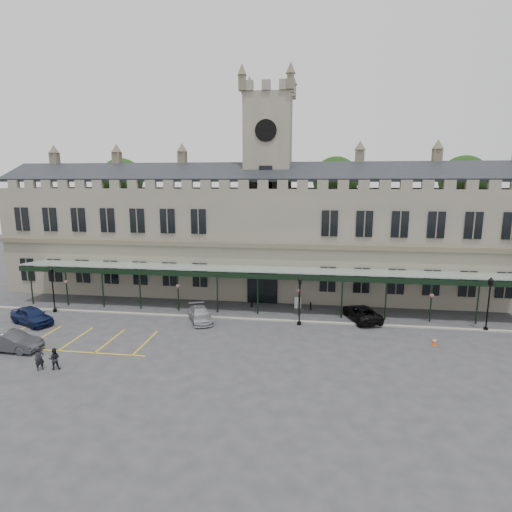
# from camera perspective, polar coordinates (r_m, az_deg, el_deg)

# --- Properties ---
(ground) EXTENTS (140.00, 140.00, 0.00)m
(ground) POSITION_cam_1_polar(r_m,az_deg,el_deg) (32.72, -1.48, -12.34)
(ground) COLOR #303033
(station_building) EXTENTS (60.00, 10.36, 17.30)m
(station_building) POSITION_cam_1_polar(r_m,az_deg,el_deg) (46.32, 1.69, 2.81)
(station_building) COLOR #6E695C
(station_building) RESTS_ON ground
(clock_tower) EXTENTS (5.60, 5.60, 24.80)m
(clock_tower) POSITION_cam_1_polar(r_m,az_deg,el_deg) (45.97, 1.75, 11.06)
(clock_tower) COLOR #6E695C
(clock_tower) RESTS_ON ground
(canopy) EXTENTS (50.00, 4.10, 4.30)m
(canopy) POSITION_cam_1_polar(r_m,az_deg,el_deg) (38.91, 0.30, -4.82)
(canopy) COLOR #8C9E93
(canopy) RESTS_ON ground
(kerb) EXTENTS (60.00, 0.40, 0.12)m
(kerb) POSITION_cam_1_polar(r_m,az_deg,el_deg) (37.76, -0.11, -9.03)
(kerb) COLOR gray
(kerb) RESTS_ON ground
(parking_markings) EXTENTS (16.00, 6.00, 0.01)m
(parking_markings) POSITION_cam_1_polar(r_m,az_deg,el_deg) (36.32, -24.71, -10.97)
(parking_markings) COLOR gold
(parking_markings) RESTS_ON ground
(tree_behind_left) EXTENTS (6.00, 6.00, 16.00)m
(tree_behind_left) POSITION_cam_1_polar(r_m,az_deg,el_deg) (61.00, -18.62, 10.14)
(tree_behind_left) COLOR #332314
(tree_behind_left) RESTS_ON ground
(tree_behind_mid) EXTENTS (6.00, 6.00, 16.00)m
(tree_behind_mid) POSITION_cam_1_polar(r_m,az_deg,el_deg) (54.79, 11.29, 10.49)
(tree_behind_mid) COLOR #332314
(tree_behind_mid) RESTS_ON ground
(tree_behind_right) EXTENTS (6.00, 6.00, 16.00)m
(tree_behind_right) POSITION_cam_1_polar(r_m,az_deg,el_deg) (57.92, 27.52, 9.50)
(tree_behind_right) COLOR #332314
(tree_behind_right) RESTS_ON ground
(lamp_post_left) EXTENTS (0.44, 0.44, 4.60)m
(lamp_post_left) POSITION_cam_1_polar(r_m,az_deg,el_deg) (44.02, -27.06, -3.74)
(lamp_post_left) COLOR black
(lamp_post_left) RESTS_ON ground
(lamp_post_mid) EXTENTS (0.42, 0.42, 4.48)m
(lamp_post_mid) POSITION_cam_1_polar(r_m,az_deg,el_deg) (35.98, 6.27, -5.76)
(lamp_post_mid) COLOR black
(lamp_post_mid) RESTS_ON ground
(lamp_post_right) EXTENTS (0.46, 0.46, 4.82)m
(lamp_post_right) POSITION_cam_1_polar(r_m,az_deg,el_deg) (39.61, 30.32, -5.35)
(lamp_post_right) COLOR black
(lamp_post_right) RESTS_ON ground
(traffic_cone) EXTENTS (0.39, 0.39, 0.63)m
(traffic_cone) POSITION_cam_1_polar(r_m,az_deg,el_deg) (35.17, 24.12, -11.09)
(traffic_cone) COLOR #E14807
(traffic_cone) RESTS_ON ground
(sign_board) EXTENTS (0.66, 0.17, 1.14)m
(sign_board) POSITION_cam_1_polar(r_m,az_deg,el_deg) (41.17, 5.98, -6.68)
(sign_board) COLOR black
(sign_board) RESTS_ON ground
(bollard_left) EXTENTS (0.16, 0.16, 0.90)m
(bollard_left) POSITION_cam_1_polar(r_m,az_deg,el_deg) (41.34, -0.61, -6.70)
(bollard_left) COLOR black
(bollard_left) RESTS_ON ground
(bollard_right) EXTENTS (0.15, 0.15, 0.83)m
(bollard_right) POSITION_cam_1_polar(r_m,az_deg,el_deg) (40.74, 7.80, -7.12)
(bollard_right) COLOR black
(bollard_right) RESTS_ON ground
(car_left_a) EXTENTS (4.96, 3.56, 1.57)m
(car_left_a) POSITION_cam_1_polar(r_m,az_deg,el_deg) (41.79, -29.38, -7.44)
(car_left_a) COLOR #0D183D
(car_left_a) RESTS_ON ground
(car_left_b) EXTENTS (4.60, 1.76, 1.49)m
(car_left_b) POSITION_cam_1_polar(r_m,az_deg,el_deg) (36.31, -31.56, -10.35)
(car_left_b) COLOR #35373C
(car_left_b) RESTS_ON ground
(car_taxi) EXTENTS (3.55, 4.72, 1.27)m
(car_taxi) POSITION_cam_1_polar(r_m,az_deg,el_deg) (37.66, -7.95, -8.27)
(car_taxi) COLOR #A4A7AC
(car_taxi) RESTS_ON ground
(car_van) EXTENTS (3.67, 5.41, 1.37)m
(car_van) POSITION_cam_1_polar(r_m,az_deg,el_deg) (38.85, 14.87, -7.86)
(car_van) COLOR black
(car_van) RESTS_ON ground
(person_a) EXTENTS (0.69, 0.72, 1.66)m
(person_a) POSITION_cam_1_polar(r_m,az_deg,el_deg) (31.78, -28.53, -12.79)
(person_a) COLOR black
(person_a) RESTS_ON ground
(person_b) EXTENTS (0.92, 0.83, 1.54)m
(person_b) POSITION_cam_1_polar(r_m,az_deg,el_deg) (31.51, -26.85, -12.96)
(person_b) COLOR black
(person_b) RESTS_ON ground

